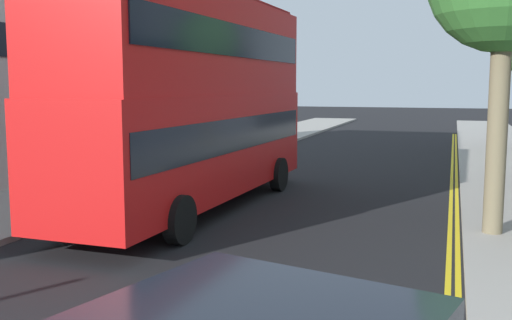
% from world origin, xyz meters
% --- Properties ---
extents(sidewalk_left, '(4.00, 80.00, 0.14)m').
position_xyz_m(sidewalk_left, '(-6.50, 16.00, 0.07)').
color(sidewalk_left, '#9E9991').
rests_on(sidewalk_left, ground).
extents(kerb_line_outer, '(0.10, 56.00, 0.01)m').
position_xyz_m(kerb_line_outer, '(4.40, 14.00, 0.00)').
color(kerb_line_outer, yellow).
rests_on(kerb_line_outer, ground).
extents(kerb_line_inner, '(0.10, 56.00, 0.01)m').
position_xyz_m(kerb_line_inner, '(4.24, 14.00, 0.00)').
color(kerb_line_inner, yellow).
rests_on(kerb_line_inner, ground).
extents(double_decker_bus_away, '(3.01, 10.87, 5.64)m').
position_xyz_m(double_decker_bus_away, '(-2.24, 14.13, 3.03)').
color(double_decker_bus_away, red).
rests_on(double_decker_bus_away, ground).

